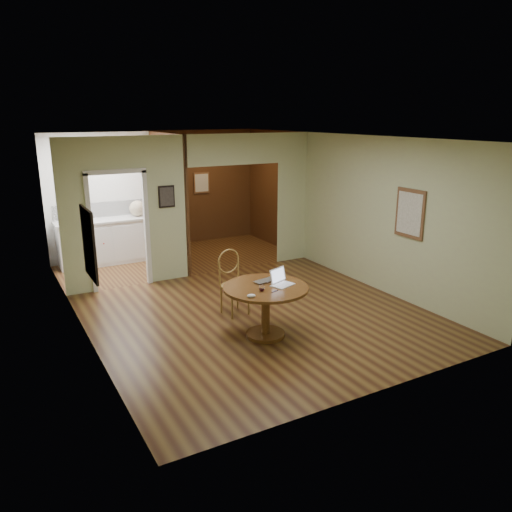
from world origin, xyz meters
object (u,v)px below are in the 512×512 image
chair (232,278)px  closed_laptop (268,282)px  open_laptop (280,280)px  dining_table (266,299)px

chair → closed_laptop: (0.13, -0.89, 0.19)m
chair → open_laptop: chair is taller
open_laptop → closed_laptop: open_laptop is taller
dining_table → closed_laptop: closed_laptop is taller
dining_table → open_laptop: bearing=-4.5°
chair → closed_laptop: bearing=-88.7°
chair → open_laptop: size_ratio=2.81×
dining_table → chair: (-0.02, 1.01, 0.02)m
open_laptop → closed_laptop: 0.19m
closed_laptop → open_laptop: bearing=-62.3°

